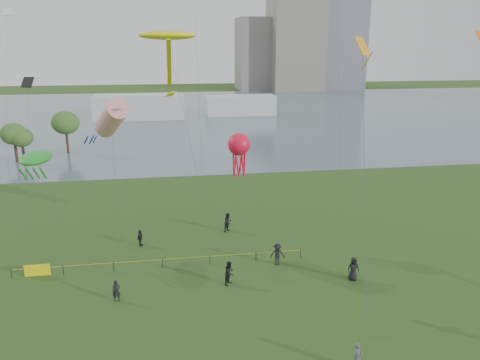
{
  "coord_description": "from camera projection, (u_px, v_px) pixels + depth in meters",
  "views": [
    {
      "loc": [
        -5.4,
        -24.26,
        18.14
      ],
      "look_at": [
        0.0,
        10.0,
        8.0
      ],
      "focal_mm": 35.0,
      "sensor_mm": 36.0,
      "label": 1
    }
  ],
  "objects": [
    {
      "name": "spectator_f",
      "position": [
        116.0,
        291.0,
        34.03
      ],
      "size": [
        0.64,
        0.46,
        1.66
      ],
      "primitive_type": "imported",
      "rotation": [
        0.0,
        0.0,
        0.1
      ],
      "color": "black",
      "rests_on": "ground_plane"
    },
    {
      "name": "kite_flyer",
      "position": [
        357.0,
        357.0,
        26.81
      ],
      "size": [
        0.75,
        0.63,
        1.75
      ],
      "primitive_type": "imported",
      "rotation": [
        0.0,
        0.0,
        0.4
      ],
      "color": "#515258",
      "rests_on": "ground_plane"
    },
    {
      "name": "spectator_b",
      "position": [
        277.0,
        254.0,
        39.62
      ],
      "size": [
        1.34,
        0.89,
        1.94
      ],
      "primitive_type": "imported",
      "rotation": [
        0.0,
        0.0,
        -0.14
      ],
      "color": "black",
      "rests_on": "ground_plane"
    },
    {
      "name": "ground_plane",
      "position": [
        265.0,
        349.0,
        28.9
      ],
      "size": [
        400.0,
        400.0,
        0.0
      ],
      "primitive_type": "plane",
      "color": "#1E3A12"
    },
    {
      "name": "kite_octopus",
      "position": [
        239.0,
        145.0,
        42.23
      ],
      "size": [
        2.03,
        7.44,
        10.41
      ],
      "rotation": [
        0.0,
        0.0,
        -0.21
      ],
      "color": "#3F3F42"
    },
    {
      "name": "lake",
      "position": [
        187.0,
        115.0,
        123.7
      ],
      "size": [
        400.0,
        120.0,
        0.08
      ],
      "primitive_type": "cube",
      "color": "slate",
      "rests_on": "ground_plane"
    },
    {
      "name": "spectator_a",
      "position": [
        230.0,
        273.0,
        36.46
      ],
      "size": [
        1.13,
        1.18,
        1.91
      ],
      "primitive_type": "imported",
      "rotation": [
        0.0,
        0.0,
        0.95
      ],
      "color": "black",
      "rests_on": "ground_plane"
    },
    {
      "name": "kite_delta",
      "position": [
        363.0,
        61.0,
        32.37
      ],
      "size": [
        4.41,
        13.24,
        18.62
      ],
      "rotation": [
        0.0,
        0.0,
        0.23
      ],
      "color": "#3F3F42"
    },
    {
      "name": "building_mid",
      "position": [
        295.0,
        41.0,
        184.04
      ],
      "size": [
        20.0,
        20.0,
        38.0
      ],
      "primitive_type": "cube",
      "color": "slate",
      "rests_on": "ground_plane"
    },
    {
      "name": "kite_windsock",
      "position": [
        111.0,
        119.0,
        41.51
      ],
      "size": [
        4.3,
        5.98,
        13.66
      ],
      "rotation": [
        0.0,
        0.0,
        -0.4
      ],
      "color": "#3F3F42"
    },
    {
      "name": "pavilion_left",
      "position": [
        139.0,
        107.0,
        116.33
      ],
      "size": [
        22.0,
        8.0,
        6.0
      ],
      "primitive_type": "cube",
      "color": "silver",
      "rests_on": "ground_plane"
    },
    {
      "name": "spectator_c",
      "position": [
        140.0,
        238.0,
        43.43
      ],
      "size": [
        0.74,
        0.99,
        1.56
      ],
      "primitive_type": "imported",
      "rotation": [
        0.0,
        0.0,
        1.12
      ],
      "color": "black",
      "rests_on": "ground_plane"
    },
    {
      "name": "spectator_d",
      "position": [
        353.0,
        269.0,
        37.08
      ],
      "size": [
        1.02,
        0.74,
        1.94
      ],
      "primitive_type": "imported",
      "rotation": [
        0.0,
        0.0,
        -0.13
      ],
      "color": "black",
      "rests_on": "ground_plane"
    },
    {
      "name": "kite_stingray",
      "position": [
        168.0,
        36.0,
        42.61
      ],
      "size": [
        5.97,
        11.12,
        19.28
      ],
      "rotation": [
        0.0,
        0.0,
        -0.12
      ],
      "color": "#3F3F42"
    },
    {
      "name": "spectator_g",
      "position": [
        228.0,
        222.0,
        46.74
      ],
      "size": [
        1.18,
        1.17,
        1.92
      ],
      "primitive_type": "imported",
      "rotation": [
        0.0,
        0.0,
        0.75
      ],
      "color": "black",
      "rests_on": "ground_plane"
    },
    {
      "name": "pavilion_right",
      "position": [
        240.0,
        105.0,
        123.21
      ],
      "size": [
        18.0,
        7.0,
        5.0
      ],
      "primitive_type": "cube",
      "color": "silver",
      "rests_on": "ground_plane"
    },
    {
      "name": "fence",
      "position": [
        87.0,
        267.0,
        38.31
      ],
      "size": [
        24.07,
        0.07,
        1.05
      ],
      "color": "black",
      "rests_on": "ground_plane"
    },
    {
      "name": "kite_creature",
      "position": [
        36.0,
        158.0,
        40.84
      ],
      "size": [
        5.58,
        8.13,
        9.02
      ],
      "rotation": [
        0.0,
        0.0,
        -0.2
      ],
      "color": "#3F3F42"
    },
    {
      "name": "building_low",
      "position": [
        257.0,
        54.0,
        189.04
      ],
      "size": [
        16.0,
        18.0,
        28.0
      ],
      "primitive_type": "cube",
      "color": "slate",
      "rests_on": "ground_plane"
    }
  ]
}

